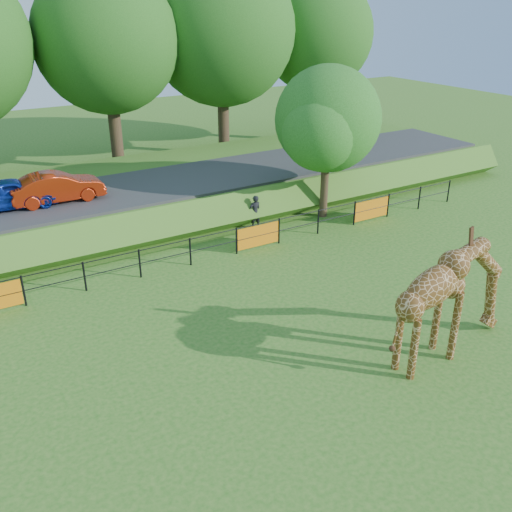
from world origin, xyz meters
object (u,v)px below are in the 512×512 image
at_px(giraffe, 452,300).
at_px(tree_east, 329,123).
at_px(visitor, 255,212).
at_px(car_blue, 11,193).
at_px(car_red, 57,187).

relative_size(giraffe, tree_east, 0.69).
bearing_deg(tree_east, visitor, 174.61).
distance_m(car_blue, visitor, 10.05).
bearing_deg(car_blue, visitor, -108.09).
bearing_deg(visitor, car_red, -26.12).
distance_m(giraffe, car_blue, 17.41).
height_order(giraffe, visitor, giraffe).
xyz_separation_m(car_blue, car_red, (1.77, -0.17, 0.00)).
bearing_deg(tree_east, car_blue, 161.18).
distance_m(visitor, tree_east, 5.03).
bearing_deg(car_red, giraffe, -153.85).
xyz_separation_m(car_blue, visitor, (9.13, -3.99, -1.30)).
bearing_deg(tree_east, giraffe, -109.82).
bearing_deg(car_red, visitor, -116.78).
height_order(giraffe, car_blue, giraffe).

